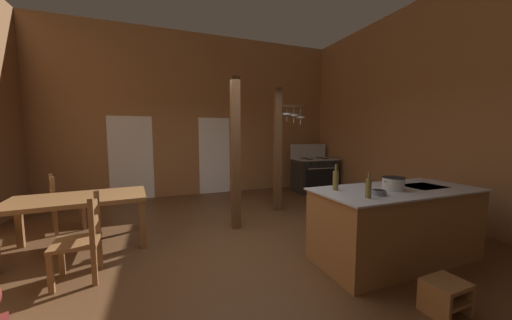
{
  "coord_description": "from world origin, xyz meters",
  "views": [
    {
      "loc": [
        -1.06,
        -3.39,
        1.62
      ],
      "look_at": [
        0.54,
        0.85,
        1.16
      ],
      "focal_mm": 18.16,
      "sensor_mm": 36.0,
      "label": 1
    }
  ],
  "objects": [
    {
      "name": "ground_plane",
      "position": [
        0.0,
        0.0,
        -0.05
      ],
      "size": [
        8.3,
        7.99,
        0.1
      ],
      "primitive_type": "cube",
      "color": "brown"
    },
    {
      "name": "wall_back",
      "position": [
        0.0,
        3.66,
        2.1
      ],
      "size": [
        8.3,
        0.14,
        4.2
      ],
      "primitive_type": "cube",
      "color": "#93663F",
      "rests_on": "ground_plane"
    },
    {
      "name": "wall_right",
      "position": [
        3.82,
        0.0,
        2.1
      ],
      "size": [
        0.14,
        7.99,
        4.2
      ],
      "primitive_type": "cube",
      "color": "#93663F",
      "rests_on": "ground_plane"
    },
    {
      "name": "glazed_door_back_left",
      "position": [
        -1.69,
        3.59,
        1.02
      ],
      "size": [
        1.0,
        0.01,
        2.05
      ],
      "primitive_type": "cube",
      "color": "white",
      "rests_on": "ground_plane"
    },
    {
      "name": "glazed_panel_back_right",
      "position": [
        0.37,
        3.59,
        1.02
      ],
      "size": [
        0.84,
        0.01,
        2.05
      ],
      "primitive_type": "cube",
      "color": "white",
      "rests_on": "ground_plane"
    },
    {
      "name": "kitchen_island",
      "position": [
        1.76,
        -1.0,
        0.46
      ],
      "size": [
        2.17,
        0.98,
        0.92
      ],
      "color": "brown",
      "rests_on": "ground_plane"
    },
    {
      "name": "stove_range",
      "position": [
        3.05,
        2.81,
        0.48
      ],
      "size": [
        1.18,
        0.87,
        1.32
      ],
      "color": "black",
      "rests_on": "ground_plane"
    },
    {
      "name": "support_post_with_pot_rack",
      "position": [
        1.31,
        1.48,
        1.4
      ],
      "size": [
        0.68,
        0.28,
        2.55
      ],
      "color": "brown",
      "rests_on": "ground_plane"
    },
    {
      "name": "support_post_center",
      "position": [
        0.15,
        0.79,
        1.28
      ],
      "size": [
        0.14,
        0.14,
        2.55
      ],
      "color": "brown",
      "rests_on": "ground_plane"
    },
    {
      "name": "step_stool",
      "position": [
        1.32,
        -1.94,
        0.18
      ],
      "size": [
        0.37,
        0.29,
        0.3
      ],
      "color": "brown",
      "rests_on": "ground_plane"
    },
    {
      "name": "dining_table",
      "position": [
        -2.13,
        0.82,
        0.65
      ],
      "size": [
        1.78,
        1.05,
        0.74
      ],
      "color": "brown",
      "rests_on": "ground_plane"
    },
    {
      "name": "ladderback_chair_near_window",
      "position": [
        -1.89,
        -0.13,
        0.45
      ],
      "size": [
        0.46,
        0.46,
        0.95
      ],
      "color": "brown",
      "rests_on": "ground_plane"
    },
    {
      "name": "ladderback_chair_by_post",
      "position": [
        -2.57,
        1.7,
        0.45
      ],
      "size": [
        0.57,
        0.57,
        0.95
      ],
      "color": "brown",
      "rests_on": "ground_plane"
    },
    {
      "name": "stockpot_on_counter",
      "position": [
        1.66,
        -1.03,
        1.0
      ],
      "size": [
        0.33,
        0.27,
        0.16
      ],
      "color": "#A8AAB2",
      "rests_on": "kitchen_island"
    },
    {
      "name": "mixing_bowl_on_counter",
      "position": [
        1.27,
        -1.18,
        0.95
      ],
      "size": [
        0.16,
        0.16,
        0.06
      ],
      "color": "slate",
      "rests_on": "kitchen_island"
    },
    {
      "name": "bottle_tall_on_counter",
      "position": [
        1.05,
        -1.25,
        1.04
      ],
      "size": [
        0.06,
        0.06,
        0.28
      ],
      "color": "brown",
      "rests_on": "kitchen_island"
    },
    {
      "name": "bottle_short_on_counter",
      "position": [
        0.98,
        -0.79,
        1.05
      ],
      "size": [
        0.07,
        0.07,
        0.32
      ],
      "color": "brown",
      "rests_on": "kitchen_island"
    }
  ]
}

